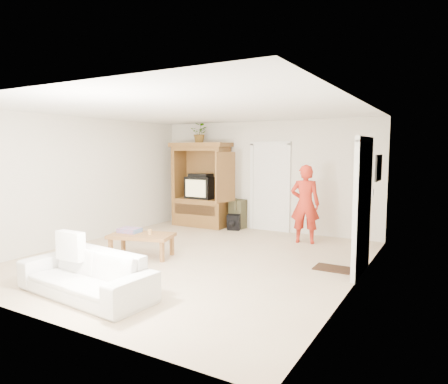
% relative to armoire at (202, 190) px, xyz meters
% --- Properties ---
extents(floor, '(6.00, 6.00, 0.00)m').
position_rel_armoire_xyz_m(floor, '(1.58, -2.66, -0.91)').
color(floor, tan).
rests_on(floor, ground).
extents(ceiling, '(6.00, 6.00, 0.00)m').
position_rel_armoire_xyz_m(ceiling, '(1.58, -2.66, 1.69)').
color(ceiling, white).
rests_on(ceiling, floor).
extents(wall_back, '(5.50, 0.00, 5.50)m').
position_rel_armoire_xyz_m(wall_back, '(1.58, 0.34, 0.39)').
color(wall_back, silver).
rests_on(wall_back, floor).
extents(wall_front, '(5.50, 0.00, 5.50)m').
position_rel_armoire_xyz_m(wall_front, '(1.58, -5.66, 0.39)').
color(wall_front, silver).
rests_on(wall_front, floor).
extents(wall_left, '(0.00, 6.00, 6.00)m').
position_rel_armoire_xyz_m(wall_left, '(-1.17, -2.66, 0.39)').
color(wall_left, silver).
rests_on(wall_left, floor).
extents(wall_right, '(0.00, 6.00, 6.00)m').
position_rel_armoire_xyz_m(wall_right, '(4.33, -2.66, 0.39)').
color(wall_right, silver).
rests_on(wall_right, floor).
extents(armoire, '(1.82, 1.14, 2.10)m').
position_rel_armoire_xyz_m(armoire, '(0.00, 0.00, 0.00)').
color(armoire, brown).
rests_on(armoire, floor).
extents(door_back, '(0.85, 0.05, 2.04)m').
position_rel_armoire_xyz_m(door_back, '(1.73, 0.31, 0.11)').
color(door_back, white).
rests_on(door_back, floor).
extents(doorway_right, '(0.05, 0.90, 2.04)m').
position_rel_armoire_xyz_m(doorway_right, '(4.30, -2.06, 0.11)').
color(doorway_right, black).
rests_on(doorway_right, floor).
extents(framed_picture, '(0.03, 0.60, 0.48)m').
position_rel_armoire_xyz_m(framed_picture, '(4.31, -0.76, 0.69)').
color(framed_picture, black).
rests_on(framed_picture, wall_right).
extents(doormat, '(0.60, 0.40, 0.02)m').
position_rel_armoire_xyz_m(doormat, '(3.88, -2.06, -0.90)').
color(doormat, '#382316').
rests_on(doormat, floor).
extents(plant, '(0.46, 0.41, 0.47)m').
position_rel_armoire_xyz_m(plant, '(-0.02, -0.03, 1.43)').
color(plant, '#4C7238').
rests_on(plant, armoire).
extents(man, '(0.67, 0.51, 1.63)m').
position_rel_armoire_xyz_m(man, '(2.87, -0.52, -0.10)').
color(man, red).
rests_on(man, floor).
extents(sofa, '(2.05, 0.94, 0.58)m').
position_rel_armoire_xyz_m(sofa, '(1.33, -4.87, -0.62)').
color(sofa, silver).
rests_on(sofa, floor).
extents(coffee_table, '(1.25, 0.90, 0.42)m').
position_rel_armoire_xyz_m(coffee_table, '(0.67, -3.03, -0.55)').
color(coffee_table, '#9D6536').
rests_on(coffee_table, floor).
extents(towel, '(0.40, 0.31, 0.08)m').
position_rel_armoire_xyz_m(towel, '(0.39, -3.03, -0.45)').
color(towel, '#CE4465').
rests_on(towel, coffee_table).
extents(candle, '(0.08, 0.08, 0.10)m').
position_rel_armoire_xyz_m(candle, '(0.82, -2.98, -0.44)').
color(candle, tan).
rests_on(candle, coffee_table).
extents(backpack_black, '(0.33, 0.24, 0.37)m').
position_rel_armoire_xyz_m(backpack_black, '(0.98, -0.11, -0.72)').
color(backpack_black, black).
rests_on(backpack_black, floor).
extents(backpack_olive, '(0.40, 0.32, 0.71)m').
position_rel_armoire_xyz_m(backpack_olive, '(0.93, 0.19, -0.55)').
color(backpack_olive, '#47442B').
rests_on(backpack_olive, floor).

